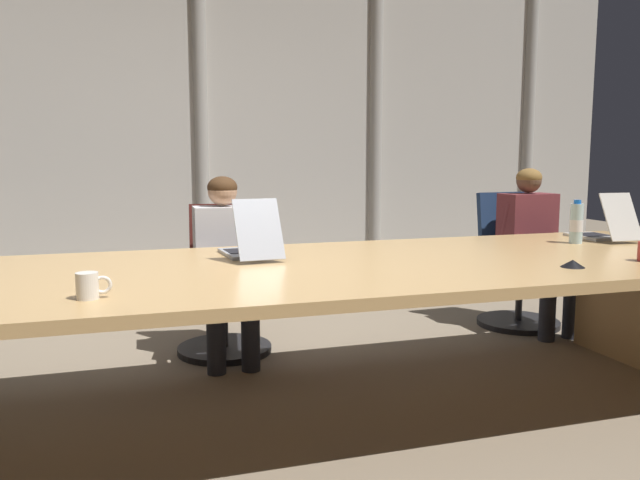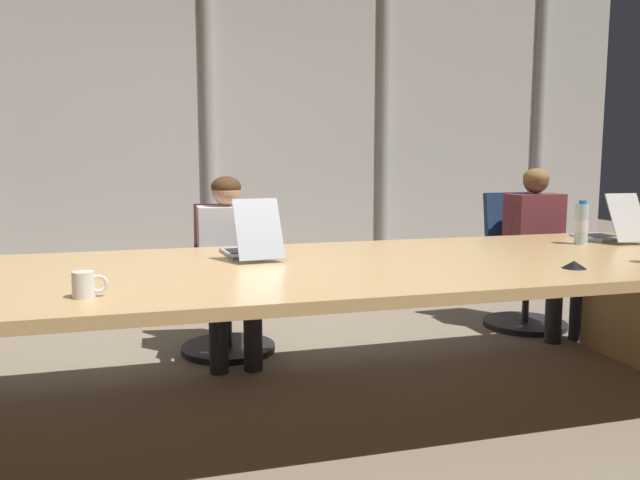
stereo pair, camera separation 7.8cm
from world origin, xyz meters
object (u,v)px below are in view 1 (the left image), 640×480
Objects in this scene: person_center at (535,239)px; coffee_mug_near at (89,286)px; office_chair_center at (515,275)px; conference_mic_left_side at (573,264)px; laptop_left_mid at (250,246)px; water_bottle_primary at (576,224)px; office_chair_left_mid at (224,296)px; person_left_mid at (226,256)px; laptop_center at (602,230)px.

coffee_mug_near is (-2.94, -1.46, 0.13)m from person_center.
person_center is at bearing 26.48° from coffee_mug_near.
conference_mic_left_side is (-0.81, -1.60, 0.39)m from office_chair_center.
laptop_left_mid is 4.50× the size of conference_mic_left_side.
person_center reaches higher than water_bottle_primary.
office_chair_left_mid reaches higher than conference_mic_left_side.
person_left_mid is at bearing 63.81° from coffee_mug_near.
person_center is at bearing 59.65° from conference_mic_left_side.
office_chair_left_mid is 3.67× the size of water_bottle_primary.
laptop_left_mid is 0.70m from person_left_mid.
laptop_center is at bearing 42.75° from conference_mic_left_side.
person_center reaches higher than laptop_center.
laptop_center is 1.15m from conference_mic_left_side.
office_chair_left_mid is at bearing 130.75° from conference_mic_left_side.
water_bottle_primary reaches higher than office_chair_left_mid.
water_bottle_primary is 2.04× the size of coffee_mug_near.
laptop_left_mid is 0.44× the size of person_left_mid.
laptop_center is at bearing -1.98° from person_center.
person_center reaches higher than office_chair_center.
office_chair_center is at bearing 5.07° from laptop_center.
coffee_mug_near is at bearing -15.09° from office_chair_left_mid.
laptop_left_mid is at bearing -70.13° from office_chair_center.
laptop_center is 2.33m from person_left_mid.
office_chair_left_mid is 8.53× the size of conference_mic_left_side.
person_center is (2.21, -0.16, 0.30)m from office_chair_left_mid.
office_chair_left_mid is 2.14m from conference_mic_left_side.
person_left_mid is (-2.23, 0.65, -0.16)m from laptop_center.
person_center is 10.58× the size of conference_mic_left_side.
person_left_mid is at bearing 76.18° from laptop_center.
office_chair_center is (2.17, 0.85, -0.43)m from laptop_left_mid.
laptop_center is 3.75× the size of coffee_mug_near.
office_chair_left_mid reaches higher than coffee_mug_near.
office_chair_center is 3.83× the size of water_bottle_primary.
conference_mic_left_side is at bearing -28.40° from office_chair_center.
person_left_mid reaches higher than laptop_left_mid.
person_left_mid reaches higher than conference_mic_left_side.
person_center reaches higher than office_chair_left_mid.
person_left_mid is at bearing -92.26° from person_center.
person_left_mid is 2.10m from water_bottle_primary.
laptop_left_mid is 1.07m from coffee_mug_near.
water_bottle_primary is at bearing -22.26° from person_center.
person_left_mid is 8.97× the size of coffee_mug_near.
laptop_center is at bearing -93.56° from laptop_left_mid.
office_chair_center is (2.18, 0.00, 0.01)m from office_chair_left_mid.
water_bottle_primary is at bearing -16.22° from office_chair_center.
water_bottle_primary is at bearing 50.03° from conference_mic_left_side.
person_left_mid reaches higher than office_chair_left_mid.
laptop_left_mid is at bearing 46.42° from coffee_mug_near.
conference_mic_left_side is at bearing 45.57° from person_left_mid.
conference_mic_left_side is at bearing 49.73° from office_chair_left_mid.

